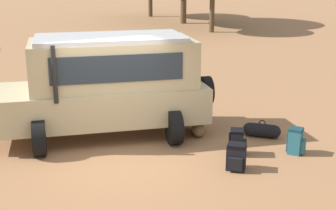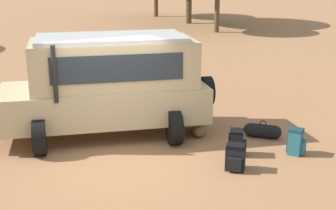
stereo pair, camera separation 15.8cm
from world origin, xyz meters
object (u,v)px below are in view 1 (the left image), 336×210
safari_vehicle (108,84)px  backpack_near_rear_wheel (236,157)px  duffel_bag_soft_canvas (199,126)px  duffel_bag_low_black_case (262,130)px  backpack_cluster_center (296,141)px  backpack_beside_front_wheel (237,143)px

safari_vehicle → backpack_near_rear_wheel: bearing=-65.8°
duffel_bag_soft_canvas → duffel_bag_low_black_case: bearing=-40.9°
backpack_cluster_center → duffel_bag_low_black_case: 1.19m
duffel_bag_low_black_case → duffel_bag_soft_canvas: size_ratio=0.87×
backpack_near_rear_wheel → duffel_bag_low_black_case: backpack_near_rear_wheel is taller
duffel_bag_low_black_case → duffel_bag_soft_canvas: 1.55m
safari_vehicle → duffel_bag_low_black_case: 3.90m
safari_vehicle → backpack_beside_front_wheel: 3.39m
safari_vehicle → backpack_cluster_center: safari_vehicle is taller
backpack_cluster_center → duffel_bag_soft_canvas: 2.47m
duffel_bag_low_black_case → backpack_beside_front_wheel: bearing=-153.8°
safari_vehicle → duffel_bag_soft_canvas: bearing=-25.9°
backpack_cluster_center → backpack_near_rear_wheel: 1.67m
backpack_cluster_center → duffel_bag_low_black_case: bearing=87.6°
safari_vehicle → backpack_beside_front_wheel: size_ratio=9.38×
backpack_beside_front_wheel → duffel_bag_soft_canvas: backpack_beside_front_wheel is taller
safari_vehicle → backpack_near_rear_wheel: (1.44, -3.21, -1.03)m
backpack_near_rear_wheel → duffel_bag_low_black_case: bearing=35.4°
backpack_cluster_center → duffel_bag_soft_canvas: backpack_cluster_center is taller
backpack_cluster_center → duffel_bag_soft_canvas: size_ratio=0.67×
backpack_near_rear_wheel → backpack_cluster_center: bearing=1.3°
backpack_cluster_center → backpack_beside_front_wheel: bearing=153.5°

